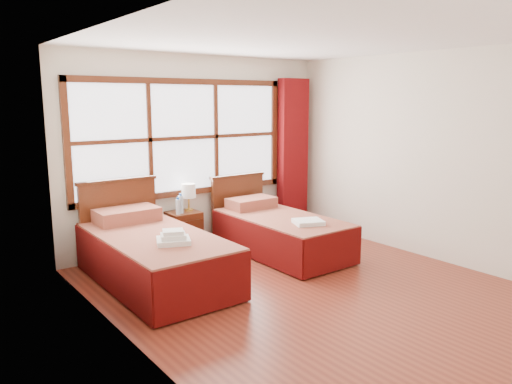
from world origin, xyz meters
TOP-DOWN VIEW (x-y plane):
  - floor at (0.00, 0.00)m, footprint 4.50×4.50m
  - ceiling at (0.00, 0.00)m, footprint 4.50×4.50m
  - wall_back at (0.00, 2.25)m, footprint 4.00×0.00m
  - wall_left at (-2.00, 0.00)m, footprint 0.00×4.50m
  - wall_right at (2.00, 0.00)m, footprint 0.00×4.50m
  - window at (-0.25, 2.21)m, footprint 3.16×0.06m
  - curtain at (1.60, 2.11)m, footprint 0.50×0.16m
  - bed_left at (-1.23, 1.20)m, footprint 1.08×2.10m
  - bed_right at (0.57, 1.20)m, footprint 0.97×1.99m
  - nightstand at (-0.40, 1.99)m, footprint 0.41×0.40m
  - towels_left at (-1.22, 0.72)m, footprint 0.42×0.40m
  - towels_right at (0.58, 0.64)m, footprint 0.43×0.40m
  - lamp at (-0.30, 2.03)m, footprint 0.19×0.19m
  - bottle_near at (-0.53, 1.91)m, footprint 0.06×0.06m
  - bottle_far at (-0.46, 1.96)m, footprint 0.07×0.07m

SIDE VIEW (x-z plane):
  - floor at x=0.00m, z-range 0.00..0.00m
  - nightstand at x=-0.40m, z-range 0.00..0.54m
  - bed_right at x=0.57m, z-range -0.18..0.76m
  - bed_left at x=-1.23m, z-range -0.20..0.84m
  - towels_right at x=0.58m, z-range 0.50..0.55m
  - towels_left at x=-1.22m, z-range 0.54..0.68m
  - bottle_near at x=-0.53m, z-range 0.53..0.76m
  - bottle_far at x=-0.46m, z-range 0.53..0.79m
  - lamp at x=-0.30m, z-range 0.62..0.98m
  - curtain at x=1.60m, z-range 0.02..2.32m
  - wall_back at x=0.00m, z-range -0.70..3.30m
  - wall_left at x=-2.00m, z-range -0.95..3.55m
  - wall_right at x=2.00m, z-range -0.95..3.55m
  - window at x=-0.25m, z-range 0.72..2.28m
  - ceiling at x=0.00m, z-range 2.60..2.60m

